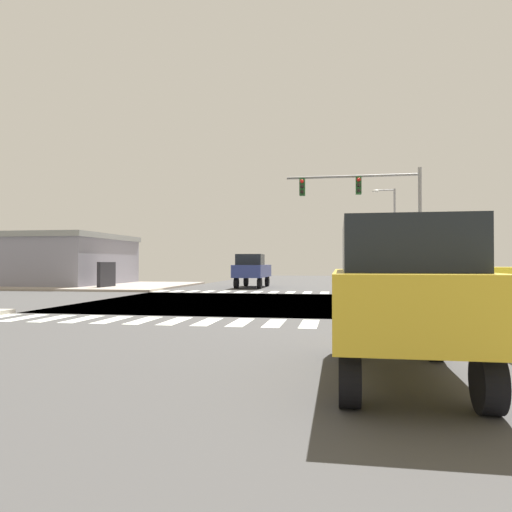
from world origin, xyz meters
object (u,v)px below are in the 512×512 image
object	(u,v)px
traffic_signal_mast	(368,201)
suv_crossing_1	(400,286)
bank_building	(40,260)
street_lamp	(391,227)
pickup_nearside_1	(468,276)
pickup_queued_2	(252,269)

from	to	relation	value
traffic_signal_mast	suv_crossing_1	world-z (taller)	traffic_signal_mast
traffic_signal_mast	suv_crossing_1	distance (m)	21.30
traffic_signal_mast	bank_building	bearing A→B (deg)	166.96
street_lamp	pickup_nearside_1	size ratio (longest dim) A/B	1.47
street_lamp	pickup_queued_2	world-z (taller)	street_lamp
suv_crossing_1	bank_building	bearing A→B (deg)	131.87
street_lamp	pickup_queued_2	xyz separation A→B (m)	(-10.05, -4.87, -3.22)
traffic_signal_mast	bank_building	size ratio (longest dim) A/B	0.55
pickup_nearside_1	suv_crossing_1	world-z (taller)	pickup_nearside_1
pickup_nearside_1	traffic_signal_mast	bearing A→B (deg)	14.27
street_lamp	pickup_queued_2	bearing A→B (deg)	-154.14
bank_building	pickup_queued_2	world-z (taller)	bank_building
traffic_signal_mast	pickup_queued_2	world-z (taller)	traffic_signal_mast
pickup_nearside_1	suv_crossing_1	xyz separation A→B (m)	(-3.47, -10.14, 0.10)
bank_building	suv_crossing_1	size ratio (longest dim) A/B	3.02
traffic_signal_mast	bank_building	distance (m)	25.46
pickup_queued_2	bank_building	bearing A→B (deg)	-1.63
street_lamp	pickup_queued_2	size ratio (longest dim) A/B	1.47
street_lamp	bank_building	world-z (taller)	street_lamp
street_lamp	pickup_queued_2	distance (m)	11.62
street_lamp	suv_crossing_1	distance (m)	31.31
bank_building	suv_crossing_1	distance (m)	35.75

